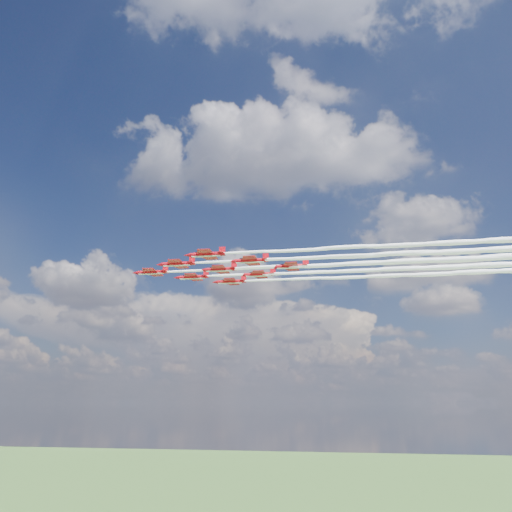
# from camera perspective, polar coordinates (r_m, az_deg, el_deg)

# --- Properties ---
(jet_lead) EXTENTS (109.18, 9.21, 2.67)m
(jet_lead) POSITION_cam_1_polar(r_m,az_deg,el_deg) (135.99, 8.66, -0.98)
(jet_lead) COLOR red
(jet_row2_port) EXTENTS (109.18, 9.21, 2.67)m
(jet_row2_port) POSITION_cam_1_polar(r_m,az_deg,el_deg) (129.23, 13.03, 0.09)
(jet_row2_port) COLOR red
(jet_row2_starb) EXTENTS (109.18, 9.21, 2.67)m
(jet_row2_starb) POSITION_cam_1_polar(r_m,az_deg,el_deg) (143.45, 12.68, -1.57)
(jet_row2_starb) COLOR red
(jet_row3_port) EXTENTS (109.18, 9.21, 2.67)m
(jet_row3_port) POSITION_cam_1_polar(r_m,az_deg,el_deg) (123.35, 17.84, 1.27)
(jet_row3_port) COLOR red
(jet_row3_centre) EXTENTS (109.18, 9.21, 2.67)m
(jet_row3_centre) POSITION_cam_1_polar(r_m,az_deg,el_deg) (137.38, 16.99, -0.59)
(jet_row3_centre) COLOR red
(jet_row3_starb) EXTENTS (109.18, 9.21, 2.67)m
(jet_row3_starb) POSITION_cam_1_polar(r_m,az_deg,el_deg) (151.55, 16.30, -2.10)
(jet_row3_starb) COLOR red
(jet_row4_port) EXTENTS (109.18, 9.21, 2.67)m
(jet_row4_port) POSITION_cam_1_polar(r_m,az_deg,el_deg) (132.20, 21.66, 0.48)
(jet_row4_port) COLOR red
(jet_row4_starb) EXTENTS (109.18, 9.21, 2.67)m
(jet_row4_starb) POSITION_cam_1_polar(r_m,az_deg,el_deg) (146.13, 20.50, -1.19)
(jet_row4_starb) COLOR red
(jet_tail) EXTENTS (109.18, 9.21, 2.67)m
(jet_tail) POSITION_cam_1_polar(r_m,az_deg,el_deg) (141.59, 24.99, -0.21)
(jet_tail) COLOR red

